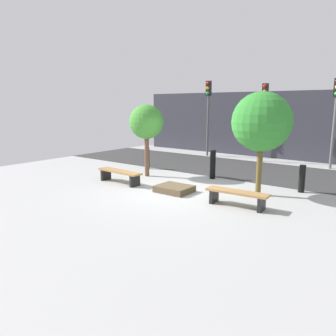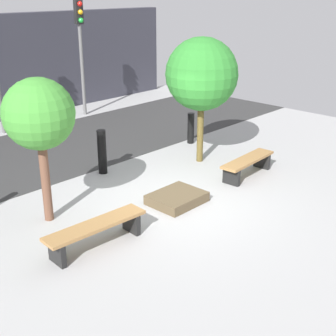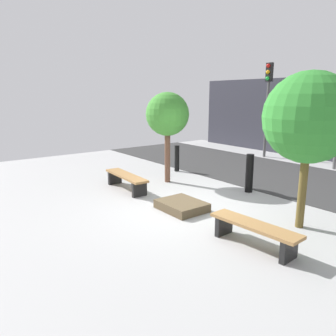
% 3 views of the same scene
% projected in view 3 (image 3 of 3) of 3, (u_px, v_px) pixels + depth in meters
% --- Properties ---
extents(ground_plane, '(18.00, 18.00, 0.00)m').
position_uv_depth(ground_plane, '(183.00, 209.00, 7.94)').
color(ground_plane, '#A4A4A4').
extents(road_strip, '(18.00, 4.38, 0.01)m').
position_uv_depth(road_strip, '(296.00, 179.00, 10.82)').
color(road_strip, '#343434').
rests_on(road_strip, ground).
extents(bench_left, '(1.95, 0.53, 0.46)m').
position_uv_depth(bench_left, '(126.00, 179.00, 9.52)').
color(bench_left, black).
rests_on(bench_left, ground).
extents(bench_right, '(1.78, 0.52, 0.44)m').
position_uv_depth(bench_right, '(254.00, 230.00, 5.94)').
color(bench_right, black).
rests_on(bench_right, ground).
extents(planter_bed, '(1.10, 0.90, 0.21)m').
position_uv_depth(planter_bed, '(182.00, 206.00, 7.90)').
color(planter_bed, brown).
rests_on(planter_bed, ground).
extents(tree_behind_left_bench, '(1.33, 1.33, 2.81)m').
position_uv_depth(tree_behind_left_bench, '(167.00, 115.00, 10.02)').
color(tree_behind_left_bench, brown).
rests_on(tree_behind_left_bench, ground).
extents(tree_behind_right_bench, '(1.81, 1.81, 3.19)m').
position_uv_depth(tree_behind_right_bench, '(309.00, 118.00, 6.40)').
color(tree_behind_right_bench, brown).
rests_on(tree_behind_right_bench, ground).
extents(bollard_far_left, '(0.17, 0.17, 0.95)m').
position_uv_depth(bollard_far_left, '(177.00, 158.00, 11.84)').
color(bollard_far_left, black).
rests_on(bollard_far_left, ground).
extents(bollard_left, '(0.22, 0.22, 1.10)m').
position_uv_depth(bollard_left, '(249.00, 173.00, 9.26)').
color(bollard_left, black).
rests_on(bollard_left, ground).
extents(traffic_light_west, '(0.28, 0.27, 4.05)m').
position_uv_depth(traffic_light_west, '(268.00, 93.00, 14.12)').
color(traffic_light_west, '#515151').
rests_on(traffic_light_west, ground).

